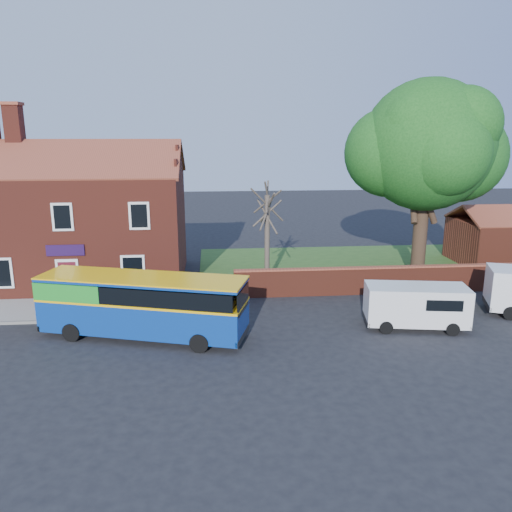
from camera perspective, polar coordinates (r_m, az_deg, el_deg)
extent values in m
plane|color=black|center=(21.33, -7.10, -10.90)|extent=(120.00, 120.00, 0.00)
cube|color=gray|center=(27.76, -21.40, -5.70)|extent=(18.00, 3.50, 0.12)
cube|color=slate|center=(26.19, -22.44, -6.94)|extent=(18.00, 0.15, 0.14)
cube|color=#426B28|center=(35.70, 14.92, -1.03)|extent=(26.00, 12.00, 0.04)
cube|color=maroon|center=(32.35, -19.15, 3.03)|extent=(12.00, 8.00, 6.50)
cube|color=brown|center=(29.96, -20.70, 10.31)|extent=(12.30, 4.08, 2.16)
cube|color=brown|center=(33.83, -18.92, 10.75)|extent=(12.30, 4.08, 2.16)
cube|color=maroon|center=(32.87, -25.93, 13.38)|extent=(0.90, 0.90, 2.20)
cube|color=black|center=(28.30, -21.26, 4.18)|extent=(1.10, 0.06, 1.50)
cube|color=#4C0F19|center=(29.01, -20.67, -2.65)|extent=(0.95, 0.04, 2.10)
cube|color=silver|center=(29.02, -20.67, -2.55)|extent=(1.20, 0.06, 2.30)
cube|color=#200C35|center=(28.60, -20.97, 0.61)|extent=(2.00, 0.06, 0.60)
cube|color=maroon|center=(30.16, 18.84, -2.58)|extent=(22.00, 0.30, 1.50)
cube|color=brown|center=(29.95, 18.96, -1.12)|extent=(22.00, 0.38, 0.10)
cube|color=brown|center=(40.08, 26.84, 4.69)|extent=(8.20, 2.56, 1.24)
cube|color=navy|center=(22.87, -12.73, -6.56)|extent=(9.41, 4.81, 1.45)
cube|color=#F3B30C|center=(22.64, -12.83, -4.84)|extent=(9.43, 4.83, 0.10)
cube|color=black|center=(22.50, -12.89, -3.79)|extent=(9.06, 4.72, 0.73)
cube|color=green|center=(23.88, -19.51, -3.22)|extent=(3.64, 3.12, 0.77)
cube|color=navy|center=(22.36, -12.95, -2.61)|extent=(9.41, 4.81, 0.14)
cube|color=#F3B30C|center=(22.34, -12.96, -2.41)|extent=(9.46, 4.86, 0.06)
cylinder|color=black|center=(23.56, -20.29, -8.15)|extent=(0.87, 0.50, 0.82)
cylinder|color=black|center=(25.25, -17.78, -6.47)|extent=(0.87, 0.50, 0.82)
cylinder|color=black|center=(21.19, -6.47, -9.84)|extent=(0.87, 0.50, 0.82)
cylinder|color=black|center=(23.06, -4.85, -7.78)|extent=(0.87, 0.50, 0.82)
cube|color=white|center=(24.48, 17.82, -5.27)|extent=(4.85, 2.57, 1.75)
cube|color=black|center=(24.97, 22.51, -4.63)|extent=(0.33, 1.56, 0.69)
cube|color=black|center=(25.37, 22.70, -6.91)|extent=(0.40, 1.84, 0.22)
cylinder|color=black|center=(23.67, 14.64, -7.90)|extent=(0.64, 0.32, 0.61)
cylinder|color=black|center=(25.25, 13.96, -6.46)|extent=(0.64, 0.32, 0.61)
cylinder|color=black|center=(24.38, 21.54, -7.79)|extent=(0.64, 0.32, 0.61)
cylinder|color=black|center=(25.92, 20.44, -6.41)|extent=(0.64, 0.32, 0.61)
cylinder|color=black|center=(27.50, 27.08, -5.83)|extent=(0.73, 0.44, 0.70)
cylinder|color=black|center=(29.36, 26.29, -4.56)|extent=(0.73, 0.44, 0.70)
cylinder|color=black|center=(33.01, 18.20, 2.00)|extent=(0.87, 0.87, 5.03)
sphere|color=#286D21|center=(32.40, 18.96, 11.88)|extent=(7.87, 7.87, 7.87)
sphere|color=#286D21|center=(33.80, 22.19, 10.54)|extent=(5.68, 5.68, 5.68)
sphere|color=#286D21|center=(32.25, 14.99, 11.36)|extent=(5.46, 5.46, 5.46)
cylinder|color=#4C4238|center=(29.53, 1.28, 1.75)|extent=(0.31, 0.31, 5.42)
cylinder|color=#4C4238|center=(29.19, 1.30, 5.47)|extent=(0.32, 2.64, 2.13)
cylinder|color=#4C4238|center=(29.21, 1.30, 5.09)|extent=(1.38, 1.95, 1.95)
cylinder|color=#4C4238|center=(29.16, 1.30, 5.84)|extent=(2.22, 1.02, 2.16)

